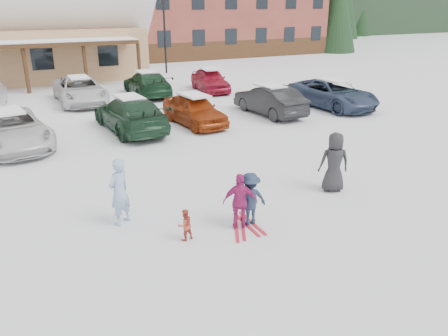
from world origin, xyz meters
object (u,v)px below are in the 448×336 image
bystander_dark (334,162)px  parked_car_3 (130,114)px  toddler_red (185,225)px  parked_car_12 (210,80)px  child_navy (250,199)px  parked_car_6 (332,94)px  parked_car_11 (147,84)px  parked_car_4 (194,110)px  parked_car_10 (80,90)px  child_magenta (240,202)px  parked_car_5 (270,100)px  parked_car_2 (11,129)px  adult_skier (119,192)px  lamp_post (165,32)px

bystander_dark → parked_car_3: bystander_dark is taller
toddler_red → parked_car_12: bearing=-127.8°
child_navy → toddler_red: bearing=1.2°
child_navy → parked_car_6: size_ratio=0.26×
parked_car_6 → parked_car_11: size_ratio=1.07×
parked_car_4 → parked_car_10: bearing=112.9°
child_magenta → parked_car_3: parked_car_3 is taller
toddler_red → parked_car_5: bearing=-142.1°
toddler_red → parked_car_6: 15.77m
parked_car_2 → parked_car_5: (11.91, 0.05, 0.01)m
parked_car_2 → parked_car_3: parked_car_3 is taller
child_magenta → bystander_dark: bystander_dark is taller
toddler_red → parked_car_2: size_ratio=0.15×
parked_car_11 → parked_car_12: bearing=174.0°
toddler_red → bystander_dark: bystander_dark is taller
child_magenta → parked_car_11: (2.98, 17.46, -0.01)m
adult_skier → toddler_red: 1.97m
child_navy → child_magenta: 0.33m
parked_car_3 → parked_car_12: size_ratio=1.25×
toddler_red → parked_car_11: parked_car_11 is taller
parked_car_6 → parked_car_10: size_ratio=1.01×
lamp_post → parked_car_11: (-4.10, -8.19, -2.47)m
toddler_red → parked_car_4: bearing=-125.3°
parked_car_2 → parked_car_5: 11.91m
parked_car_2 → child_navy: bearing=-70.4°
lamp_post → parked_car_6: 16.50m
parked_car_10 → parked_car_6: bearing=-31.1°
parked_car_5 → lamp_post: bearing=-94.2°
parked_car_2 → parked_car_10: parked_car_10 is taller
adult_skier → parked_car_5: size_ratio=0.40×
child_navy → parked_car_5: bearing=-122.9°
bystander_dark → parked_car_3: bearing=-44.6°
child_magenta → parked_car_6: bearing=-112.6°
parked_car_2 → parked_car_11: bearing=35.9°
parked_car_2 → parked_car_11: parked_car_2 is taller
adult_skier → bystander_dark: 6.30m
parked_car_3 → parked_car_5: bearing=174.4°
toddler_red → bystander_dark: bearing=177.4°
parked_car_2 → parked_car_3: (4.80, 0.25, 0.03)m
lamp_post → toddler_red: bearing=-108.5°
parked_car_12 → child_navy: bearing=-104.7°
toddler_red → child_navy: bearing=168.5°
bystander_dark → parked_car_6: (7.32, 8.95, -0.16)m
parked_car_4 → parked_car_10: size_ratio=0.78×
parked_car_2 → parked_car_10: bearing=53.9°
child_navy → child_magenta: (-0.32, -0.08, 0.03)m
parked_car_2 → toddler_red: bearing=-79.1°
parked_car_10 → parked_car_11: size_ratio=1.07×
parked_car_10 → parked_car_12: parked_car_10 is taller
bystander_dark → parked_car_12: (3.36, 16.12, -0.19)m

